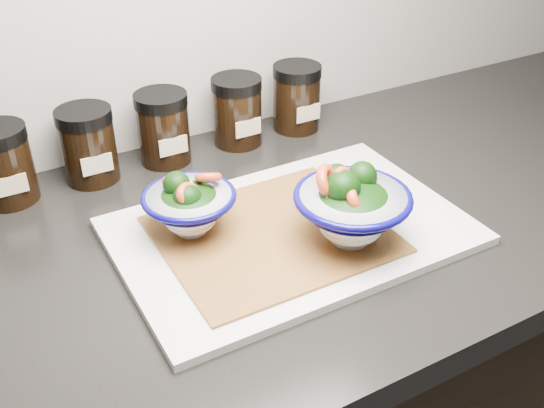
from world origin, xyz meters
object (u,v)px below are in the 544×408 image
spice_jar_b (88,145)px  spice_jar_a (3,164)px  cutting_board (291,231)px  spice_jar_e (297,97)px  spice_jar_c (163,128)px  bowl_left (189,205)px  bowl_right (351,208)px  spice_jar_d (237,111)px

spice_jar_b → spice_jar_a: bearing=180.0°
cutting_board → spice_jar_e: 0.33m
spice_jar_c → bowl_left: bearing=-102.9°
bowl_right → spice_jar_d: bowl_right is taller
bowl_right → spice_jar_d: 0.33m
spice_jar_b → spice_jar_e: (0.36, 0.00, 0.00)m
cutting_board → spice_jar_d: bearing=77.6°
bowl_right → spice_jar_c: bowl_right is taller
bowl_left → spice_jar_d: (0.18, 0.22, 0.00)m
bowl_left → spice_jar_b: 0.23m
spice_jar_a → cutting_board: bearing=-41.9°
spice_jar_b → spice_jar_d: size_ratio=1.00×
spice_jar_a → spice_jar_e: 0.48m
spice_jar_e → cutting_board: bearing=-122.4°
spice_jar_c → spice_jar_e: 0.24m
bowl_left → spice_jar_c: spice_jar_c is taller
spice_jar_b → spice_jar_c: (0.12, 0.00, 0.00)m
bowl_left → bowl_right: bearing=-34.4°
spice_jar_a → spice_jar_c: 0.24m
bowl_left → bowl_right: size_ratio=0.82×
cutting_board → spice_jar_b: 0.33m
bowl_left → spice_jar_a: (-0.19, 0.22, 0.00)m
bowl_right → spice_jar_c: size_ratio=1.30×
spice_jar_b → cutting_board: bearing=-55.9°
cutting_board → spice_jar_d: size_ratio=3.98×
bowl_left → spice_jar_b: size_ratio=1.07×
cutting_board → spice_jar_c: spice_jar_c is taller
spice_jar_d → spice_jar_e: (0.11, 0.00, 0.00)m
spice_jar_a → spice_jar_d: (0.36, 0.00, 0.00)m
bowl_left → spice_jar_b: bearing=107.0°
spice_jar_a → spice_jar_e: (0.48, 0.00, 0.00)m
cutting_board → spice_jar_c: (-0.07, 0.27, 0.05)m
bowl_left → spice_jar_c: 0.23m
bowl_left → bowl_right: bowl_right is taller
spice_jar_a → spice_jar_b: same height
cutting_board → bowl_left: bowl_left is taller
spice_jar_d → spice_jar_a: bearing=180.0°
bowl_left → spice_jar_b: spice_jar_b is taller
bowl_left → spice_jar_a: spice_jar_a is taller
spice_jar_a → spice_jar_d: 0.36m
spice_jar_d → spice_jar_c: bearing=180.0°
spice_jar_b → spice_jar_c: size_ratio=1.00×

